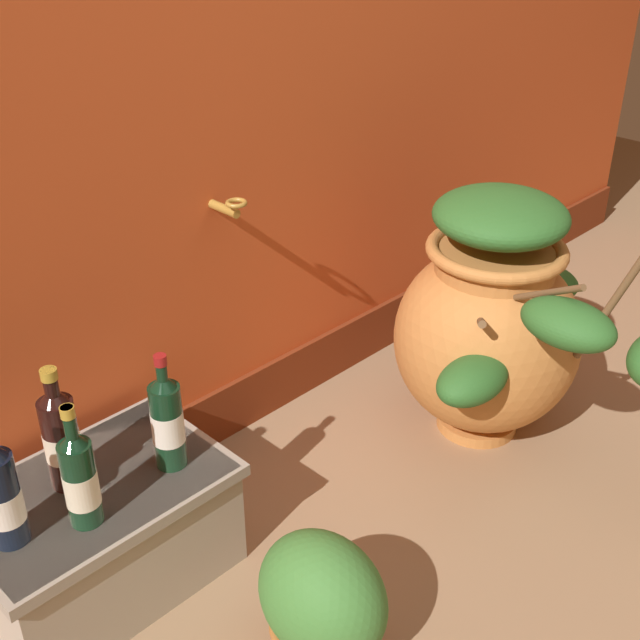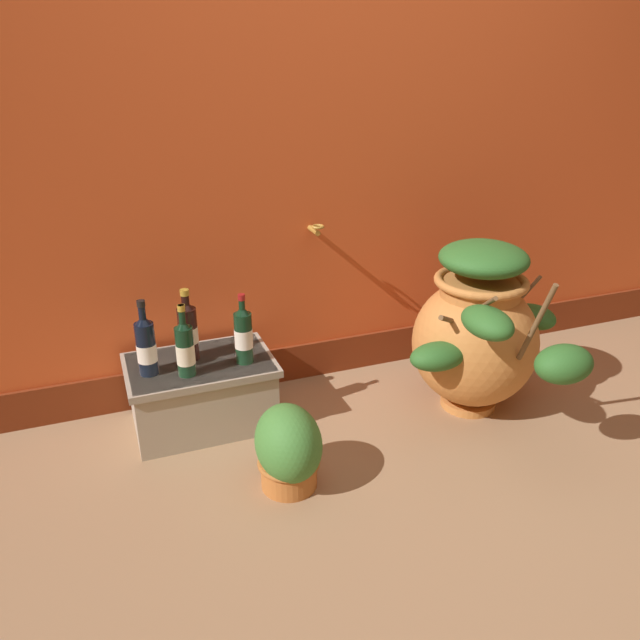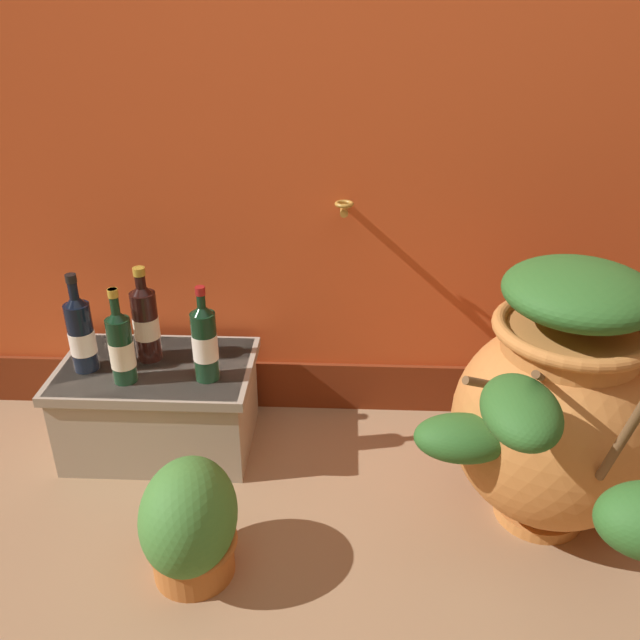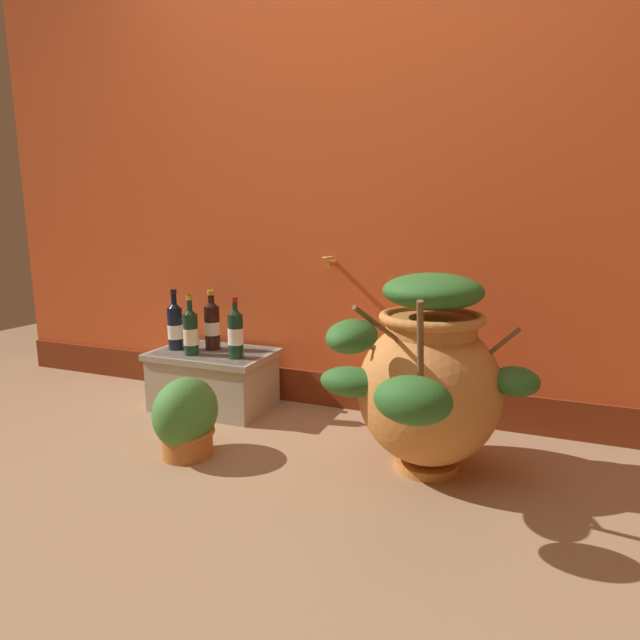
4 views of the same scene
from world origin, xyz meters
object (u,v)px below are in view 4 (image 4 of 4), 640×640
object	(u,v)px
wine_bottle_left	(236,332)
potted_shrub	(186,418)
wine_bottle_middle	(212,323)
wine_bottle_right	(175,325)
terracotta_urn	(427,378)
wine_bottle_back	(191,331)

from	to	relation	value
wine_bottle_left	potted_shrub	world-z (taller)	wine_bottle_left
wine_bottle_middle	potted_shrub	world-z (taller)	wine_bottle_middle
wine_bottle_middle	wine_bottle_right	bearing A→B (deg)	-157.93
terracotta_urn	wine_bottle_middle	xyz separation A→B (m)	(-1.17, 0.34, 0.06)
wine_bottle_left	wine_bottle_middle	xyz separation A→B (m)	(-0.20, 0.11, 0.01)
wine_bottle_left	wine_bottle_middle	distance (m)	0.23
terracotta_urn	wine_bottle_right	world-z (taller)	terracotta_urn
terracotta_urn	wine_bottle_left	bearing A→B (deg)	166.32
wine_bottle_middle	potted_shrub	bearing A→B (deg)	-67.21
terracotta_urn	wine_bottle_left	xyz separation A→B (m)	(-0.96, 0.23, 0.05)
potted_shrub	wine_bottle_middle	bearing A→B (deg)	112.79
potted_shrub	wine_bottle_back	bearing A→B (deg)	122.27
wine_bottle_back	wine_bottle_middle	bearing A→B (deg)	74.91
wine_bottle_left	wine_bottle_right	world-z (taller)	wine_bottle_right
wine_bottle_back	potted_shrub	distance (m)	0.57
wine_bottle_right	terracotta_urn	bearing A→B (deg)	-11.44
wine_bottle_middle	wine_bottle_right	xyz separation A→B (m)	(-0.18, -0.07, -0.01)
terracotta_urn	potted_shrub	bearing A→B (deg)	-166.30
wine_bottle_middle	potted_shrub	distance (m)	0.67
wine_bottle_middle	wine_bottle_back	size ratio (longest dim) A/B	1.03
wine_bottle_left	wine_bottle_right	bearing A→B (deg)	174.38
wine_bottle_middle	wine_bottle_back	bearing A→B (deg)	-105.09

